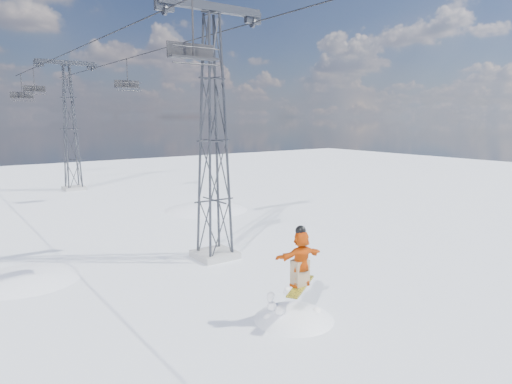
% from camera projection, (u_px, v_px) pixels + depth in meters
% --- Properties ---
extents(ground, '(120.00, 120.00, 0.00)m').
position_uv_depth(ground, '(321.00, 323.00, 14.66)').
color(ground, white).
rests_on(ground, ground).
extents(snow_terrain, '(39.00, 37.00, 22.00)m').
position_uv_depth(snow_terrain, '(44.00, 362.00, 30.45)').
color(snow_terrain, white).
rests_on(snow_terrain, ground).
extents(lift_tower_near, '(5.20, 1.80, 11.43)m').
position_uv_depth(lift_tower_near, '(213.00, 141.00, 20.63)').
color(lift_tower_near, '#999999').
rests_on(lift_tower_near, ground).
extents(lift_tower_far, '(5.20, 1.80, 11.43)m').
position_uv_depth(lift_tower_far, '(70.00, 129.00, 40.63)').
color(lift_tower_far, '#999999').
rests_on(lift_tower_far, ground).
extents(haul_cables, '(4.46, 51.00, 0.06)m').
position_uv_depth(haul_cables, '(120.00, 49.00, 28.95)').
color(haul_cables, black).
rests_on(haul_cables, ground).
extents(snowboarder_jump, '(4.40, 4.40, 7.15)m').
position_uv_depth(snowboarder_jump, '(293.00, 364.00, 15.22)').
color(snowboarder_jump, white).
rests_on(snowboarder_jump, ground).
extents(lift_chair_near, '(1.93, 0.56, 2.40)m').
position_uv_depth(lift_chair_near, '(193.00, 52.00, 16.94)').
color(lift_chair_near, black).
rests_on(lift_chair_near, ground).
extents(lift_chair_mid, '(1.91, 0.55, 2.36)m').
position_uv_depth(lift_chair_mid, '(127.00, 85.00, 34.39)').
color(lift_chair_mid, black).
rests_on(lift_chair_mid, ground).
extents(lift_chair_far, '(1.85, 0.53, 2.30)m').
position_uv_depth(lift_chair_far, '(35.00, 89.00, 40.83)').
color(lift_chair_far, black).
rests_on(lift_chair_far, ground).
extents(lift_chair_extra, '(2.19, 0.63, 2.71)m').
position_uv_depth(lift_chair_extra, '(22.00, 96.00, 46.09)').
color(lift_chair_extra, black).
rests_on(lift_chair_extra, ground).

